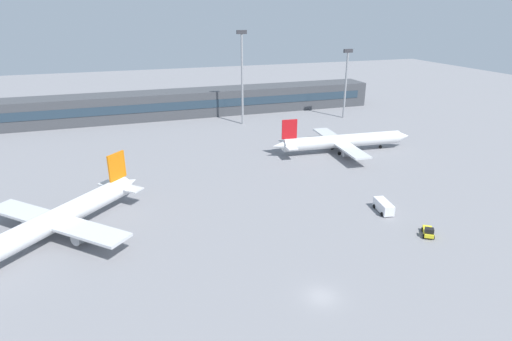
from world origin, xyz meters
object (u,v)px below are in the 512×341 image
Objects in this scene: airplane_near at (49,223)px; floodlight_tower_east at (242,72)px; airplane_mid at (344,141)px; floodlight_tower_west at (346,78)px; baggage_tug_yellow at (428,232)px; service_van_white at (383,206)px.

floodlight_tower_east is (52.03, 62.73, 13.92)m from airplane_near.
airplane_mid is 42.95m from floodlight_tower_east.
airplane_near is at bearing -145.91° from floodlight_tower_west.
baggage_tug_yellow is 10.45m from service_van_white.
floodlight_tower_east reaches higher than airplane_mid.
floodlight_tower_west reaches higher than airplane_near.
airplane_near is 0.81× the size of airplane_mid.
floodlight_tower_west is at bearing 34.09° from airplane_near.
floodlight_tower_east is at bearing 95.88° from baggage_tug_yellow.
airplane_near is 74.00m from airplane_mid.
floodlight_tower_east is at bearing 175.64° from floodlight_tower_west.
service_van_white is (-10.74, -34.36, -1.88)m from airplane_mid.
airplane_mid is 1.69× the size of floodlight_tower_west.
service_van_white is 73.14m from floodlight_tower_east.
service_van_white is 0.23× the size of floodlight_tower_west.
service_van_white is 0.18× the size of floodlight_tower_east.
baggage_tug_yellow is 0.70× the size of service_van_white.
airplane_mid is at bearing 78.76° from baggage_tug_yellow.
airplane_near reaches higher than airplane_mid.
airplane_near is 5.92× the size of service_van_white.
floodlight_tower_east is (-6.51, 71.08, 15.97)m from service_van_white.
floodlight_tower_east is at bearing 115.16° from airplane_mid.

